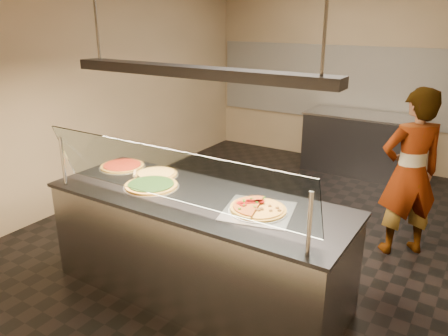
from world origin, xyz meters
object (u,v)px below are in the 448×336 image
Objects in this scene: serving_counter at (198,246)px; prep_table at (359,143)px; pizza_spatula at (139,174)px; sneeze_guard at (169,176)px; pizza_spinach at (151,185)px; heat_lamp_housing at (194,72)px; half_pizza_sausage at (270,211)px; pizza_tomato at (123,166)px; worker at (410,174)px; half_pizza_pepperoni at (247,204)px; perforated_tray at (258,211)px; pizza_cheese at (156,174)px.

prep_table is at bearing 86.11° from serving_counter.
prep_table is (0.99, 3.87, -0.49)m from pizza_spatula.
sneeze_guard is 0.63m from pizza_spinach.
heat_lamp_housing is (-0.27, -3.95, 1.48)m from prep_table.
half_pizza_sausage reaches higher than pizza_tomato.
pizza_spinach reaches higher than prep_table.
worker is at bearing 44.04° from pizza_spinach.
sneeze_guard is (0.00, -0.34, 0.76)m from serving_counter.
pizza_spinach is (-0.93, -0.05, -0.02)m from half_pizza_pepperoni.
worker is (1.36, 1.74, 0.40)m from serving_counter.
pizza_spatula is (-0.72, 0.43, -0.27)m from sneeze_guard.
serving_counter is 1.51× the size of worker.
serving_counter is 4.18× the size of perforated_tray.
pizza_cheese reaches higher than prep_table.
sneeze_guard reaches higher than serving_counter.
half_pizza_sausage is 1.20m from heat_lamp_housing.
half_pizza_pepperoni is 1.18m from pizza_spatula.
pizza_spinach is 1.11m from heat_lamp_housing.
heat_lamp_housing is at bearing -177.23° from half_pizza_pepperoni.
serving_counter is 0.83m from half_pizza_sausage.
serving_counter is 3.96m from prep_table.
worker is at bearing 38.44° from pizza_spatula.
pizza_tomato is 0.27× the size of prep_table.
half_pizza_pepperoni reaches higher than perforated_tray.
sneeze_guard is 0.88m from pizza_spatula.
prep_table is at bearing 75.69° from pizza_spatula.
perforated_tray is 0.36× the size of worker.
pizza_cheese is at bearing 170.62° from perforated_tray.
half_pizza_pepperoni is (-0.10, 0.00, 0.03)m from perforated_tray.
worker reaches higher than serving_counter.
worker is at bearing 65.15° from perforated_tray.
pizza_cheese is 0.25× the size of prep_table.
perforated_tray is 1.27× the size of pizza_spinach.
sneeze_guard reaches higher than pizza_tomato.
perforated_tray is 0.11m from half_pizza_sausage.
pizza_spatula is (-1.18, 0.06, -0.01)m from half_pizza_pepperoni.
pizza_tomato is at bearing -109.54° from prep_table.
prep_table is (0.73, 3.98, -0.48)m from pizza_spinach.
pizza_spatula is at bearing 173.19° from heat_lamp_housing.
half_pizza_sausage is at bearing 1.65° from heat_lamp_housing.
perforated_tray is at bearing 2.80° from pizza_spinach.
pizza_cheese is 0.16m from pizza_spatula.
serving_counter is at bearing 90.00° from sneeze_guard.
sneeze_guard is 5.66× the size of pizza_cheese.
pizza_spatula is (-1.28, 0.06, 0.02)m from perforated_tray.
pizza_cheese is (-1.08, 0.19, -0.02)m from half_pizza_pepperoni.
pizza_cheese is 0.44m from pizza_tomato.
serving_counter is 0.88m from pizza_spatula.
half_pizza_sausage is at bearing 28.53° from worker.
worker is (0.69, 1.72, -0.09)m from half_pizza_sausage.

